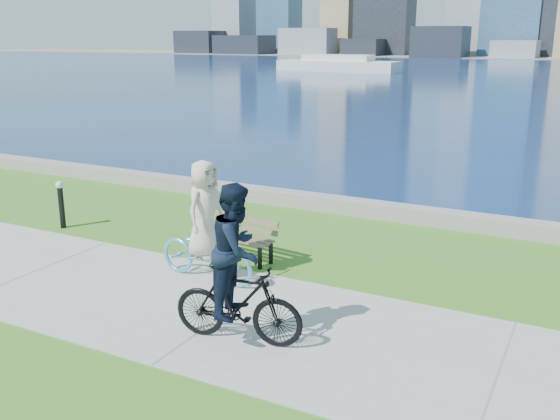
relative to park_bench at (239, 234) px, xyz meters
The scene contains 8 objects.
ground 2.59m from the park_bench, 64.07° to the right, with size 320.00×320.00×0.00m, color #356A1C.
concrete_path 2.59m from the park_bench, 64.07° to the right, with size 80.00×3.50×0.02m, color #9D9C98.
seawall 4.08m from the park_bench, 74.12° to the left, with size 90.00×0.50×0.35m, color gray.
ferry_near 65.49m from the park_bench, 110.83° to the left, with size 14.46×4.13×1.96m.
park_bench is the anchor object (origin of this frame).
bollard_lamp 4.51m from the park_bench, behind, with size 0.17×0.17×1.07m.
cyclist_woman 1.28m from the park_bench, 86.12° to the right, with size 0.81×1.98×2.12m.
cyclist_man 3.47m from the park_bench, 59.11° to the right, with size 0.84×1.92×2.26m.
Camera 1 is at (4.81, -7.37, 4.12)m, focal length 40.00 mm.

